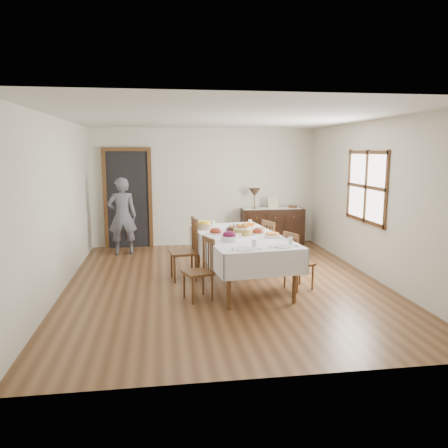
{
  "coord_description": "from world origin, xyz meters",
  "views": [
    {
      "loc": [
        -0.99,
        -6.7,
        2.11
      ],
      "look_at": [
        0.0,
        0.1,
        0.95
      ],
      "focal_mm": 35.0,
      "sensor_mm": 36.0,
      "label": 1
    }
  ],
  "objects": [
    {
      "name": "beet_bowl",
      "position": [
        -0.02,
        -0.56,
        0.87
      ],
      "size": [
        0.25,
        0.25,
        0.15
      ],
      "color": "white",
      "rests_on": "dining_table"
    },
    {
      "name": "pineapple_bowl",
      "position": [
        -0.28,
        0.47,
        0.87
      ],
      "size": [
        0.24,
        0.24,
        0.14
      ],
      "color": "tan",
      "rests_on": "dining_table"
    },
    {
      "name": "bread_basket",
      "position": [
        0.26,
        -0.12,
        0.88
      ],
      "size": [
        0.29,
        0.29,
        0.17
      ],
      "color": "olive",
      "rests_on": "dining_table"
    },
    {
      "name": "runner",
      "position": [
        1.45,
        2.73,
        0.83
      ],
      "size": [
        1.3,
        0.35,
        0.01
      ],
      "color": "white",
      "rests_on": "sideboard"
    },
    {
      "name": "chair_right_far",
      "position": [
        0.92,
        0.42,
        0.47
      ],
      "size": [
        0.49,
        0.49,
        0.93
      ],
      "rotation": [
        0.0,
        0.0,
        1.91
      ],
      "color": "#54331B",
      "rests_on": "ground"
    },
    {
      "name": "glass_far_a",
      "position": [
        -0.11,
        0.64,
        0.86
      ],
      "size": [
        0.06,
        0.06,
        0.11
      ],
      "color": "white",
      "rests_on": "dining_table"
    },
    {
      "name": "ground",
      "position": [
        0.0,
        0.0,
        0.0
      ],
      "size": [
        6.0,
        6.0,
        0.0
      ],
      "primitive_type": "plane",
      "color": "brown"
    },
    {
      "name": "chair_right_near",
      "position": [
        1.04,
        -0.46,
        0.45
      ],
      "size": [
        0.48,
        0.48,
        0.89
      ],
      "rotation": [
        0.0,
        0.0,
        1.95
      ],
      "color": "#54331B",
      "rests_on": "ground"
    },
    {
      "name": "egg_basket",
      "position": [
        0.2,
        0.29,
        0.84
      ],
      "size": [
        0.27,
        0.27,
        0.1
      ],
      "color": "black",
      "rests_on": "dining_table"
    },
    {
      "name": "room_shell",
      "position": [
        -0.15,
        0.42,
        1.64
      ],
      "size": [
        5.02,
        6.02,
        2.65
      ],
      "color": "silver",
      "rests_on": "ground"
    },
    {
      "name": "chair_left_far",
      "position": [
        -0.59,
        0.3,
        0.52
      ],
      "size": [
        0.47,
        0.47,
        1.03
      ],
      "rotation": [
        0.0,
        0.0,
        -1.46
      ],
      "color": "#54331B",
      "rests_on": "ground"
    },
    {
      "name": "butter_dish",
      "position": [
        0.12,
        -0.37,
        0.84
      ],
      "size": [
        0.15,
        0.11,
        0.07
      ],
      "color": "white",
      "rests_on": "dining_table"
    },
    {
      "name": "person",
      "position": [
        -1.78,
        2.29,
        0.84
      ],
      "size": [
        0.56,
        0.39,
        1.69
      ],
      "primitive_type": "imported",
      "rotation": [
        0.0,
        0.0,
        3.24
      ],
      "color": "#545660",
      "rests_on": "ground"
    },
    {
      "name": "sideboard",
      "position": [
        1.48,
        2.72,
        0.42
      ],
      "size": [
        1.38,
        0.51,
        0.83
      ],
      "color": "black",
      "rests_on": "ground"
    },
    {
      "name": "deco_bowl",
      "position": [
        1.95,
        2.72,
        0.86
      ],
      "size": [
        0.2,
        0.2,
        0.06
      ],
      "color": "#54331B",
      "rests_on": "sideboard"
    },
    {
      "name": "table_lamp",
      "position": [
        1.06,
        2.71,
        1.18
      ],
      "size": [
        0.26,
        0.26,
        0.46
      ],
      "color": "brown",
      "rests_on": "sideboard"
    },
    {
      "name": "carrot_bowl",
      "position": [
        0.47,
        0.38,
        0.85
      ],
      "size": [
        0.21,
        0.21,
        0.09
      ],
      "color": "white",
      "rests_on": "dining_table"
    },
    {
      "name": "picture_frame",
      "position": [
        1.48,
        2.71,
        0.97
      ],
      "size": [
        0.22,
        0.08,
        0.28
      ],
      "color": "#C4BE93",
      "rests_on": "sideboard"
    },
    {
      "name": "ham_platter_b",
      "position": [
        0.52,
        -0.07,
        0.84
      ],
      "size": [
        0.29,
        0.29,
        0.11
      ],
      "color": "white",
      "rests_on": "dining_table"
    },
    {
      "name": "glass_far_b",
      "position": [
        0.56,
        0.74,
        0.86
      ],
      "size": [
        0.06,
        0.06,
        0.1
      ],
      "color": "white",
      "rests_on": "dining_table"
    },
    {
      "name": "casserole_dish",
      "position": [
        0.67,
        -0.37,
        0.84
      ],
      "size": [
        0.24,
        0.24,
        0.07
      ],
      "color": "white",
      "rests_on": "dining_table"
    },
    {
      "name": "setting_left",
      "position": [
        0.16,
        -1.08,
        0.83
      ],
      "size": [
        0.43,
        0.31,
        0.1
      ],
      "color": "white",
      "rests_on": "dining_table"
    },
    {
      "name": "ham_platter_a",
      "position": [
        -0.14,
        0.04,
        0.84
      ],
      "size": [
        0.29,
        0.29,
        0.11
      ],
      "color": "white",
      "rests_on": "dining_table"
    },
    {
      "name": "setting_right",
      "position": [
        0.7,
        -0.99,
        0.83
      ],
      "size": [
        0.43,
        0.31,
        0.1
      ],
      "color": "white",
      "rests_on": "dining_table"
    },
    {
      "name": "chair_left_near",
      "position": [
        -0.45,
        -0.71,
        0.45
      ],
      "size": [
        0.48,
        0.48,
        0.89
      ],
      "rotation": [
        0.0,
        0.0,
        -1.23
      ],
      "color": "#54331B",
      "rests_on": "ground"
    },
    {
      "name": "dining_table",
      "position": [
        0.23,
        -0.13,
        0.71
      ],
      "size": [
        1.47,
        2.48,
        0.81
      ],
      "rotation": [
        0.0,
        0.0,
        0.12
      ],
      "color": "white",
      "rests_on": "ground"
    }
  ]
}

